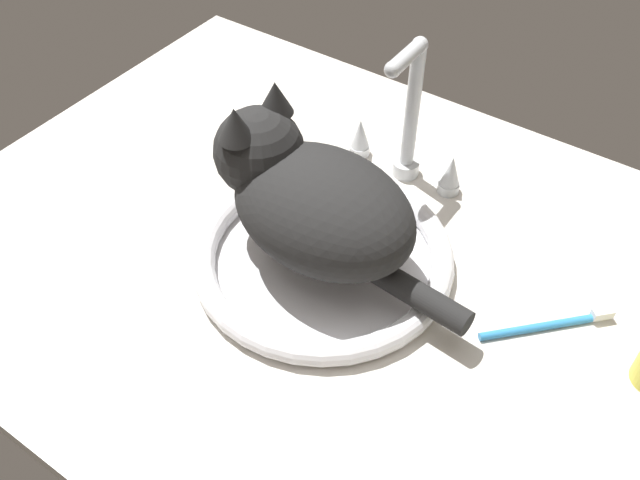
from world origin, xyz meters
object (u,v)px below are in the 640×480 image
object	(u,v)px
faucet	(405,128)
toothbrush	(550,325)
cat	(305,195)
sink_basin	(320,254)

from	to	relation	value
faucet	toothbrush	distance (cm)	33.42
cat	toothbrush	xyz separation A→B (cm)	(31.43, 6.48, -9.78)
toothbrush	faucet	bearing A→B (deg)	153.35
faucet	sink_basin	bearing A→B (deg)	-90.00
sink_basin	cat	xyz separation A→B (cm)	(-2.40, 0.22, 9.06)
faucet	toothbrush	xyz separation A→B (cm)	(29.03, -14.57, -7.89)
cat	faucet	bearing A→B (deg)	83.50
cat	sink_basin	bearing A→B (deg)	-5.21
faucet	cat	size ratio (longest dim) A/B	0.59
sink_basin	cat	bearing A→B (deg)	174.79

